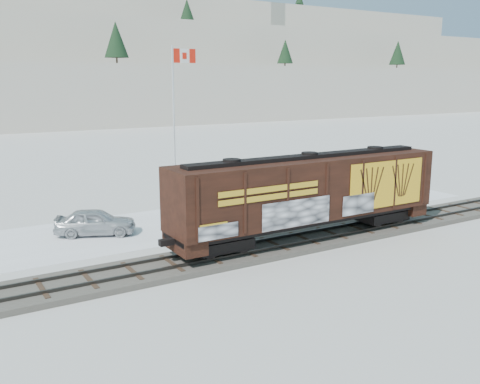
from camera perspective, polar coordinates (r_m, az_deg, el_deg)
ground at (r=28.94m, az=3.70°, el=-6.08°), size 500.00×500.00×0.00m
rail_track at (r=28.90m, az=3.71°, el=-5.80°), size 50.00×3.40×0.43m
parking_strip at (r=35.09m, az=-3.32°, el=-2.84°), size 40.00×8.00×0.03m
hopper_railcar at (r=29.48m, az=7.33°, el=0.11°), size 16.24×3.06×4.54m
flagpole at (r=39.63m, az=-6.85°, el=4.90°), size 2.30×0.90×11.31m
car_silver at (r=32.29m, az=-15.18°, el=-3.08°), size 4.94×3.58×1.56m
car_white at (r=35.93m, az=3.48°, el=-1.14°), size 5.17×3.40×1.61m
car_dark at (r=38.69m, az=5.51°, el=-0.30°), size 5.36×2.31×1.54m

